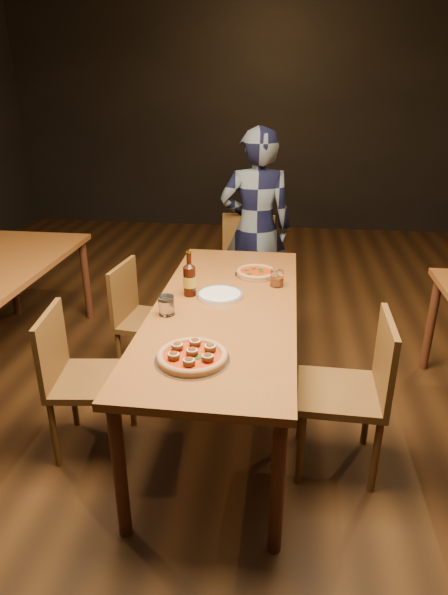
# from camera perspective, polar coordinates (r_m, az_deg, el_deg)

# --- Properties ---
(ground) EXTENTS (9.00, 9.00, 0.00)m
(ground) POSITION_cam_1_polar(r_m,az_deg,el_deg) (3.19, 0.12, -13.28)
(ground) COLOR black
(room_shell) EXTENTS (9.00, 9.00, 9.00)m
(room_shell) POSITION_cam_1_polar(r_m,az_deg,el_deg) (2.56, 0.16, 22.27)
(room_shell) COLOR black
(room_shell) RESTS_ON ground
(table_main) EXTENTS (0.80, 2.00, 0.75)m
(table_main) POSITION_cam_1_polar(r_m,az_deg,el_deg) (2.84, 0.13, -2.23)
(table_main) COLOR brown
(table_main) RESTS_ON ground
(chair_main_nw) EXTENTS (0.45, 0.45, 0.87)m
(chair_main_nw) POSITION_cam_1_polar(r_m,az_deg,el_deg) (2.82, -15.03, -9.05)
(chair_main_nw) COLOR brown
(chair_main_nw) RESTS_ON ground
(chair_main_sw) EXTENTS (0.44, 0.44, 0.85)m
(chair_main_sw) POSITION_cam_1_polar(r_m,az_deg,el_deg) (3.41, -8.41, -2.61)
(chair_main_sw) COLOR brown
(chair_main_sw) RESTS_ON ground
(chair_main_e) EXTENTS (0.43, 0.43, 0.91)m
(chair_main_e) POSITION_cam_1_polar(r_m,az_deg,el_deg) (2.65, 13.16, -10.44)
(chair_main_e) COLOR brown
(chair_main_e) RESTS_ON ground
(chair_end) EXTENTS (0.47, 0.47, 0.95)m
(chair_end) POSITION_cam_1_polar(r_m,az_deg,el_deg) (4.12, 2.31, 3.01)
(chair_end) COLOR brown
(chair_end) RESTS_ON ground
(pizza_meatball) EXTENTS (0.34, 0.34, 0.06)m
(pizza_meatball) POSITION_cam_1_polar(r_m,az_deg,el_deg) (2.26, -3.66, -6.69)
(pizza_meatball) COLOR #B7B7BF
(pizza_meatball) RESTS_ON table_main
(pizza_margherita) EXTENTS (0.28, 0.28, 0.04)m
(pizza_margherita) POSITION_cam_1_polar(r_m,az_deg,el_deg) (3.26, 3.71, 2.89)
(pizza_margherita) COLOR #B7B7BF
(pizza_margherita) RESTS_ON table_main
(plate_stack) EXTENTS (0.26, 0.26, 0.03)m
(plate_stack) POSITION_cam_1_polar(r_m,az_deg,el_deg) (2.91, -0.48, 0.27)
(plate_stack) COLOR white
(plate_stack) RESTS_ON table_main
(beer_bottle) EXTENTS (0.07, 0.07, 0.26)m
(beer_bottle) POSITION_cam_1_polar(r_m,az_deg,el_deg) (2.92, -3.97, 1.98)
(beer_bottle) COLOR black
(beer_bottle) RESTS_ON table_main
(water_glass) EXTENTS (0.09, 0.09, 0.11)m
(water_glass) POSITION_cam_1_polar(r_m,az_deg,el_deg) (2.70, -6.64, -0.91)
(water_glass) COLOR white
(water_glass) RESTS_ON table_main
(amber_glass) EXTENTS (0.08, 0.08, 0.10)m
(amber_glass) POSITION_cam_1_polar(r_m,az_deg,el_deg) (3.08, 6.10, 2.23)
(amber_glass) COLOR #963F10
(amber_glass) RESTS_ON table_main
(diner) EXTENTS (0.64, 0.47, 1.62)m
(diner) POSITION_cam_1_polar(r_m,az_deg,el_deg) (4.11, 3.68, 7.82)
(diner) COLOR black
(diner) RESTS_ON ground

